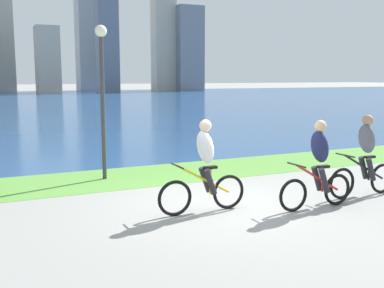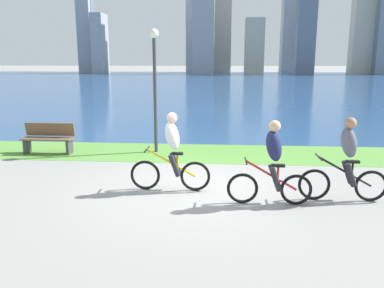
# 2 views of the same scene
# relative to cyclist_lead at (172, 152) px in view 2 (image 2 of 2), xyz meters

# --- Properties ---
(ground_plane) EXTENTS (300.00, 300.00, 0.00)m
(ground_plane) POSITION_rel_cyclist_lead_xyz_m (0.54, 0.26, -0.84)
(ground_plane) COLOR gray
(grass_strip_bayside) EXTENTS (120.00, 2.41, 0.01)m
(grass_strip_bayside) POSITION_rel_cyclist_lead_xyz_m (0.54, 3.40, -0.83)
(grass_strip_bayside) COLOR #59933D
(grass_strip_bayside) RESTS_ON ground
(bay_water_surface) EXTENTS (300.00, 72.40, 0.00)m
(bay_water_surface) POSITION_rel_cyclist_lead_xyz_m (0.54, 40.81, -0.83)
(bay_water_surface) COLOR navy
(bay_water_surface) RESTS_ON ground
(cyclist_lead) EXTENTS (1.72, 0.52, 1.68)m
(cyclist_lead) POSITION_rel_cyclist_lead_xyz_m (0.00, 0.00, 0.00)
(cyclist_lead) COLOR black
(cyclist_lead) RESTS_ON ground
(cyclist_trailing) EXTENTS (1.63, 0.52, 1.65)m
(cyclist_trailing) POSITION_rel_cyclist_lead_xyz_m (2.02, -0.66, -0.01)
(cyclist_trailing) COLOR black
(cyclist_trailing) RESTS_ON ground
(cyclist_distant_rear) EXTENTS (1.73, 0.52, 1.67)m
(cyclist_distant_rear) POSITION_rel_cyclist_lead_xyz_m (3.49, -0.35, -0.00)
(cyclist_distant_rear) COLOR black
(cyclist_distant_rear) RESTS_ON ground
(bench_near_path) EXTENTS (1.50, 0.47, 0.90)m
(bench_near_path) POSITION_rel_cyclist_lead_xyz_m (-4.10, 3.05, -0.39)
(bench_near_path) COLOR brown
(bench_near_path) RESTS_ON ground
(lamppost_tall) EXTENTS (0.28, 0.28, 3.61)m
(lamppost_tall) POSITION_rel_cyclist_lead_xyz_m (-0.94, 3.47, 1.55)
(lamppost_tall) COLOR #38383D
(lamppost_tall) RESTS_ON ground
(city_skyline_far_shore) EXTENTS (59.13, 10.83, 27.12)m
(city_skyline_far_shore) POSITION_rel_cyclist_lead_xyz_m (2.80, 68.20, 8.42)
(city_skyline_far_shore) COLOR #8C939E
(city_skyline_far_shore) RESTS_ON ground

